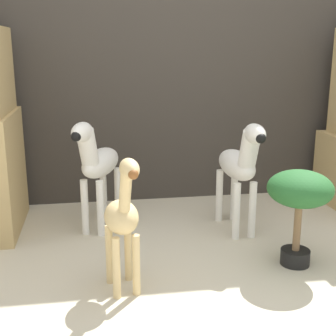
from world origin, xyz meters
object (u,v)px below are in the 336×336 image
Objects in this scene: zebra_right at (240,165)px; giraffe_figurine at (123,218)px; potted_palm_front at (300,195)px; zebra_left at (97,163)px.

giraffe_figurine is at bearing -140.31° from zebra_right.
potted_palm_front is at bearing 8.67° from giraffe_figurine.
zebra_right and zebra_left have the same top height.
zebra_right is at bearing 39.69° from giraffe_figurine.
potted_palm_front is (0.86, 0.13, 0.01)m from giraffe_figurine.
zebra_right is 1.05× the size of giraffe_figurine.
zebra_right is 0.91m from giraffe_figurine.
zebra_right reaches higher than giraffe_figurine.
giraffe_figurine is at bearing -171.33° from potted_palm_front.
zebra_left is at bearing 146.62° from potted_palm_front.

